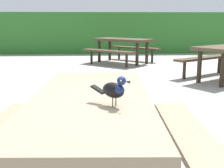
# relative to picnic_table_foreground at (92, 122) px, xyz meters

# --- Properties ---
(hedge_wall) EXTENTS (28.00, 1.88, 1.61)m
(hedge_wall) POSITION_rel_picnic_table_foreground_xyz_m (-0.01, 10.40, 0.25)
(hedge_wall) COLOR #2D6B28
(hedge_wall) RESTS_ON ground
(picnic_table_foreground) EXTENTS (1.75, 1.83, 0.74)m
(picnic_table_foreground) POSITION_rel_picnic_table_foreground_xyz_m (0.00, 0.00, 0.00)
(picnic_table_foreground) COLOR #84725B
(picnic_table_foreground) RESTS_ON ground
(bird_grackle) EXTENTS (0.22, 0.22, 0.18)m
(bird_grackle) POSITION_rel_picnic_table_foreground_xyz_m (0.14, -0.27, 0.29)
(bird_grackle) COLOR black
(bird_grackle) RESTS_ON picnic_table_foreground
(picnic_table_mid_left) EXTENTS (2.39, 2.39, 0.74)m
(picnic_table_mid_left) POSITION_rel_picnic_table_foreground_xyz_m (0.80, 6.88, 0.00)
(picnic_table_mid_left) COLOR #473828
(picnic_table_mid_left) RESTS_ON ground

